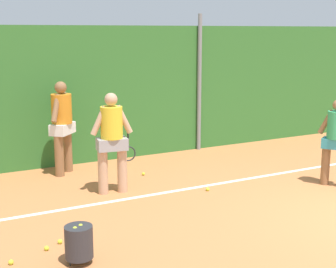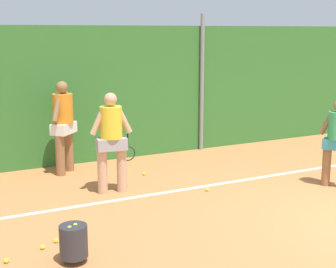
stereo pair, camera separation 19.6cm
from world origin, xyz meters
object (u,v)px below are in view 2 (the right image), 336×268
player_midcourt (112,137)px  player_backcourt_far (63,122)px  ball_hopper (74,241)px  tennis_ball_9 (144,174)px  tennis_ball_2 (6,261)px  tennis_ball_0 (42,247)px  tennis_ball_8 (207,189)px  tennis_ball_1 (56,241)px

player_midcourt → player_backcourt_far: 1.70m
ball_hopper → tennis_ball_9: ball_hopper is taller
player_midcourt → tennis_ball_2: player_midcourt is taller
tennis_ball_0 → ball_hopper: bearing=-64.1°
player_backcourt_far → ball_hopper: 4.29m
tennis_ball_8 → tennis_ball_9: size_ratio=1.00×
tennis_ball_2 → tennis_ball_8: bearing=19.7°
tennis_ball_0 → tennis_ball_8: bearing=19.3°
player_midcourt → tennis_ball_2: bearing=-128.0°
player_backcourt_far → tennis_ball_0: (-1.28, -3.53, -1.04)m
ball_hopper → tennis_ball_1: bearing=94.6°
ball_hopper → tennis_ball_9: bearing=53.2°
player_midcourt → tennis_ball_1: player_midcourt is taller
player_backcourt_far → ball_hopper: size_ratio=3.73×
tennis_ball_1 → tennis_ball_8: (3.07, 1.02, 0.00)m
player_midcourt → player_backcourt_far: player_backcourt_far is taller
tennis_ball_1 → tennis_ball_8: bearing=18.5°
player_backcourt_far → tennis_ball_2: (-1.78, -3.73, -1.04)m
tennis_ball_2 → tennis_ball_8: (3.79, 1.36, 0.00)m
player_backcourt_far → tennis_ball_9: (1.39, -0.90, -1.04)m
tennis_ball_8 → tennis_ball_9: same height
player_midcourt → tennis_ball_0: 2.73m
tennis_ball_1 → tennis_ball_9: 3.50m
tennis_ball_2 → tennis_ball_9: size_ratio=1.00×
player_backcourt_far → tennis_ball_0: player_backcourt_far is taller
player_backcourt_far → tennis_ball_1: bearing=-153.5°
tennis_ball_1 → tennis_ball_2: size_ratio=1.00×
tennis_ball_1 → tennis_ball_9: (2.45, 2.50, 0.00)m
tennis_ball_8 → player_backcourt_far: bearing=130.3°
player_backcourt_far → tennis_ball_8: player_backcourt_far is taller
player_backcourt_far → player_midcourt: bearing=-121.4°
tennis_ball_0 → tennis_ball_1: same height
player_backcourt_far → tennis_ball_0: 3.89m
player_midcourt → tennis_ball_9: (0.96, 0.75, -1.00)m
ball_hopper → tennis_ball_8: (3.01, 1.72, -0.26)m
ball_hopper → tennis_ball_9: size_ratio=7.78×
player_backcourt_far → tennis_ball_2: 4.26m
tennis_ball_2 → player_midcourt: bearing=43.3°
player_midcourt → tennis_ball_9: player_midcourt is taller
ball_hopper → tennis_ball_1: (-0.06, 0.70, -0.26)m
player_midcourt → tennis_ball_8: bearing=-16.1°
tennis_ball_8 → player_midcourt: bearing=155.2°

